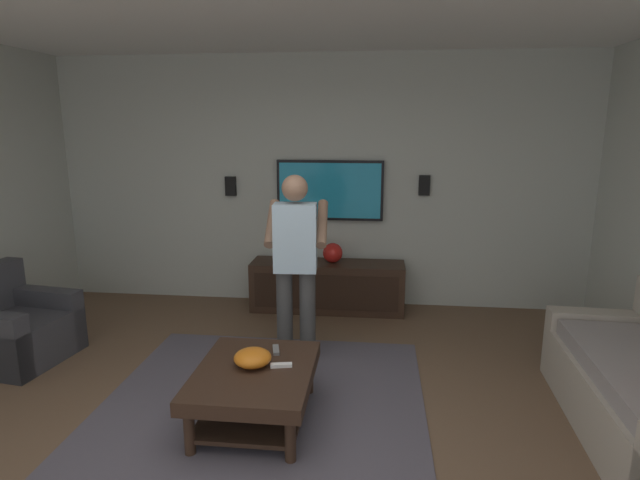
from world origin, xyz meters
TOP-DOWN VIEW (x-y plane):
  - ground_plane at (0.00, 0.00)m, footprint 7.22×7.22m
  - wall_back_tv at (3.05, 0.00)m, footprint 0.10×6.22m
  - area_rug at (0.62, 0.14)m, footprint 2.41×2.39m
  - armchair at (1.14, 2.50)m, footprint 0.90×0.91m
  - coffee_table at (0.42, 0.14)m, footprint 1.00×0.80m
  - media_console at (2.72, -0.14)m, footprint 0.45×1.70m
  - tv at (2.96, -0.14)m, footprint 0.05×1.20m
  - person_standing at (1.44, 0.01)m, footprint 0.56×0.56m
  - bowl at (0.46, 0.16)m, footprint 0.26×0.26m
  - remote_white at (0.47, -0.04)m, footprint 0.07×0.16m
  - remote_black at (0.60, 0.21)m, footprint 0.09×0.16m
  - remote_grey at (0.71, 0.05)m, footprint 0.16×0.08m
  - vase_round at (2.73, -0.19)m, footprint 0.22×0.22m
  - wall_speaker_left at (2.97, -1.18)m, footprint 0.06×0.12m
  - wall_speaker_right at (2.97, 1.01)m, footprint 0.06×0.12m

SIDE VIEW (x-z plane):
  - ground_plane at x=0.00m, z-range 0.00..0.00m
  - area_rug at x=0.62m, z-range 0.00..0.01m
  - media_console at x=2.72m, z-range 0.00..0.55m
  - armchair at x=1.14m, z-range -0.13..0.69m
  - coffee_table at x=0.42m, z-range 0.10..0.50m
  - remote_white at x=0.47m, z-range 0.40..0.42m
  - remote_black at x=0.60m, z-range 0.40..0.42m
  - remote_grey at x=0.71m, z-range 0.40..0.42m
  - bowl at x=0.46m, z-range 0.40..0.52m
  - vase_round at x=2.73m, z-range 0.55..0.77m
  - person_standing at x=1.44m, z-range 0.11..1.75m
  - tv at x=2.96m, z-range 0.99..1.66m
  - wall_speaker_right at x=2.97m, z-range 1.25..1.47m
  - wall_speaker_left at x=2.97m, z-range 1.29..1.51m
  - wall_back_tv at x=3.05m, z-range 0.00..2.81m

